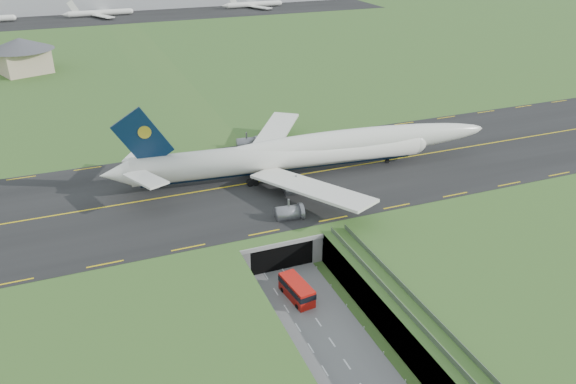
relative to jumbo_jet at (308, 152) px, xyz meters
name	(u,v)px	position (x,y,z in m)	size (l,w,h in m)	color
ground	(299,295)	(-15.99, -33.52, -11.14)	(900.00, 900.00, 0.00)	#346227
airfield_deck	(299,280)	(-15.99, -33.52, -8.14)	(800.00, 800.00, 6.00)	gray
trench_road	(317,321)	(-15.99, -41.02, -11.04)	(12.00, 75.00, 0.20)	slate
taxiway	(240,185)	(-15.99, -0.52, -5.05)	(800.00, 44.00, 0.18)	black
tunnel_portal	(266,232)	(-15.99, -16.81, -7.81)	(17.00, 22.30, 6.00)	gray
guideway	(420,322)	(-4.99, -52.63, -5.82)	(3.00, 53.00, 7.05)	#A8A8A3
jumbo_jet	(308,152)	(0.00, 0.00, 0.00)	(88.35, 57.67, 19.17)	white
shuttle_tram	(297,290)	(-16.76, -34.33, -9.39)	(3.90, 8.16, 3.20)	red
service_building	(21,52)	(-61.24, 120.33, 2.34)	(29.92, 29.92, 12.64)	#C5AC8E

